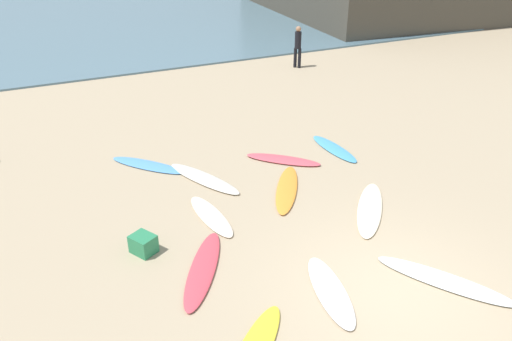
% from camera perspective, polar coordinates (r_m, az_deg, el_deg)
% --- Properties ---
extents(ground_plane, '(120.00, 120.00, 0.00)m').
position_cam_1_polar(ground_plane, '(9.66, 15.56, -13.35)').
color(ground_plane, tan).
extents(ocean_water, '(120.00, 40.00, 0.08)m').
position_cam_1_polar(ocean_water, '(41.49, -18.86, 17.87)').
color(ocean_water, slate).
rests_on(ocean_water, ground_plane).
extents(surfboard_0, '(0.56, 2.06, 0.07)m').
position_cam_1_polar(surfboard_0, '(14.62, 8.96, 2.50)').
color(surfboard_0, '#489ED7').
rests_on(surfboard_0, ground_plane).
extents(surfboard_1, '(1.70, 2.32, 0.08)m').
position_cam_1_polar(surfboard_1, '(9.83, -6.12, -11.16)').
color(surfboard_1, '#D6424F').
rests_on(surfboard_1, ground_plane).
extents(surfboard_2, '(2.04, 2.24, 0.07)m').
position_cam_1_polar(surfboard_2, '(11.86, 12.94, -4.30)').
color(surfboard_2, '#F6E6C5').
rests_on(surfboard_2, ground_plane).
extents(surfboard_3, '(1.47, 2.47, 0.09)m').
position_cam_1_polar(surfboard_3, '(12.88, -6.01, -0.91)').
color(surfboard_3, silver).
rests_on(surfboard_3, ground_plane).
extents(surfboard_4, '(1.80, 2.44, 0.08)m').
position_cam_1_polar(surfboard_4, '(10.15, 20.76, -11.71)').
color(surfboard_4, white).
rests_on(surfboard_4, ground_plane).
extents(surfboard_5, '(1.76, 2.30, 0.08)m').
position_cam_1_polar(surfboard_5, '(12.37, 3.56, -2.12)').
color(surfboard_5, orange).
rests_on(surfboard_5, ground_plane).
extents(surfboard_6, '(0.99, 2.07, 0.08)m').
position_cam_1_polar(surfboard_6, '(9.40, 8.54, -13.51)').
color(surfboard_6, white).
rests_on(surfboard_6, ground_plane).
extents(surfboard_8, '(1.88, 2.06, 0.07)m').
position_cam_1_polar(surfboard_8, '(13.81, -12.29, 0.60)').
color(surfboard_8, '#5295E2').
rests_on(surfboard_8, ground_plane).
extents(surfboard_9, '(1.89, 1.81, 0.09)m').
position_cam_1_polar(surfboard_9, '(13.79, 3.13, 1.25)').
color(surfboard_9, '#D6505E').
rests_on(surfboard_9, ground_plane).
extents(surfboard_10, '(0.65, 1.97, 0.07)m').
position_cam_1_polar(surfboard_10, '(11.35, -5.18, -5.21)').
color(surfboard_10, '#F6E0CA').
rests_on(surfboard_10, ground_plane).
extents(beachgoer_near, '(0.39, 0.39, 1.79)m').
position_cam_1_polar(beachgoer_near, '(22.25, 4.83, 14.20)').
color(beachgoer_near, black).
rests_on(beachgoer_near, ground_plane).
extents(beach_cooler, '(0.58, 0.61, 0.39)m').
position_cam_1_polar(beach_cooler, '(10.41, -12.81, -8.23)').
color(beach_cooler, '#287F51').
rests_on(beach_cooler, ground_plane).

